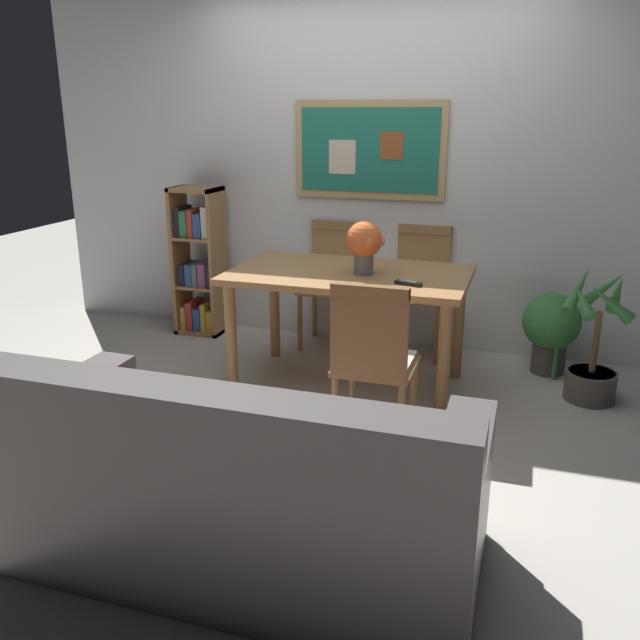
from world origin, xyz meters
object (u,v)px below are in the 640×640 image
Objects in this scene: bookshelf at (200,266)px; potted_ivy at (551,327)px; flower_vase at (365,243)px; dining_table at (349,287)px; potted_palm at (593,354)px; tv_remote at (408,283)px; dining_chair_far_right at (421,280)px; leather_couch at (239,493)px; dining_chair_near_right at (373,353)px; dining_chair_far_left at (332,274)px.

potted_ivy is at bearing -1.49° from bookshelf.
flower_vase is (-1.12, -0.66, 0.62)m from potted_ivy.
potted_palm is at bearing 9.41° from dining_table.
tv_remote is at bearing -134.11° from potted_ivy.
dining_table is 1.57m from bookshelf.
dining_chair_far_right is 1.71m from bookshelf.
leather_couch is at bearing -90.64° from flower_vase.
potted_ivy is 1.86× the size of flower_vase.
dining_table is 0.86m from dining_chair_near_right.
dining_chair_near_right is (0.34, -0.78, -0.11)m from dining_table.
dining_chair_far_right reaches higher than potted_ivy.
dining_chair_far_right is 1.57m from dining_chair_near_right.
potted_ivy is (1.14, 2.46, 0.01)m from leather_couch.
dining_chair_far_right is 0.80× the size of bookshelf.
dining_chair_far_left is 1.53× the size of potted_ivy.
dining_chair_near_right is at bearing 75.94° from leather_couch.
potted_ivy is 1.25m from tv_remote.
dining_table is 0.86m from dining_chair_far_right.
flower_vase reaches higher than dining_chair_near_right.
potted_ivy is 0.46m from potted_palm.
potted_palm is (1.15, -0.55, -0.24)m from dining_chair_far_right.
leather_couch is 2.49m from potted_palm.
dining_chair_far_left is 1.00m from flower_vase.
leather_couch reaches higher than potted_palm.
dining_chair_near_right is 5.62× the size of tv_remote.
potted_palm is (0.24, -0.39, -0.03)m from potted_ivy.
bookshelf is at bearing -176.86° from dining_chair_far_right.
bookshelf is at bearing 120.28° from leather_couch.
flower_vase is (0.44, -0.80, 0.41)m from dining_chair_far_left.
dining_table is 0.31m from flower_vase.
dining_chair_near_right is at bearing -66.20° from dining_chair_far_left.
dining_chair_near_right is 1.53× the size of potted_ivy.
dining_table is 0.80× the size of leather_couch.
potted_palm is at bearing 42.44° from dining_chair_near_right.
flower_vase is 0.40m from tv_remote.
tv_remote is (0.40, -0.21, 0.11)m from dining_table.
potted_ivy is 3.66× the size of tv_remote.
potted_palm is at bearing -25.58° from dining_chair_far_right.
bookshelf is (-1.48, 2.53, 0.22)m from leather_couch.
dining_chair_near_right is at bearing -137.56° from potted_palm.
leather_couch is (-0.26, -1.05, -0.22)m from dining_chair_near_right.
dining_table is 1.59× the size of dining_chair_far_right.
bookshelf is at bearing 170.95° from potted_palm.
dining_chair_far_left is 0.51× the size of leather_couch.
dining_chair_near_right is 1.12× the size of potted_palm.
dining_table is 0.85m from dining_chair_far_left.
leather_couch is at bearing -80.83° from dining_chair_far_left.
dining_chair_far_left and dining_chair_near_right have the same top height.
dining_chair_far_right is at bearing 154.42° from potted_palm.
flower_vase is (0.02, 1.80, 0.63)m from leather_couch.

